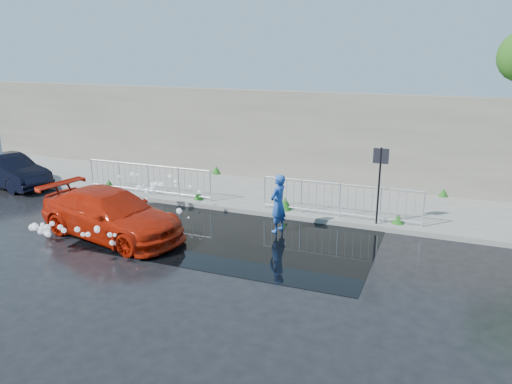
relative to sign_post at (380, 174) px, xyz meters
The scene contains 13 objects.
ground 5.50m from the sign_post, 143.57° to the right, with size 90.00×90.00×0.00m, color black.
pavement 4.90m from the sign_post, 155.66° to the left, with size 30.00×4.00×0.15m, color #61615C.
curb 4.51m from the sign_post, behind, with size 30.00×0.25×0.16m, color #61615C.
retaining_wall 5.87m from the sign_post, 135.69° to the left, with size 30.00×0.60×3.50m, color #666156.
puddle 4.59m from the sign_post, 150.42° to the right, with size 8.00×5.00×0.01m, color black.
sign_post is the anchor object (origin of this frame).
railing_left 8.26m from the sign_post, behind, with size 5.05×0.05×1.10m.
railing_right 1.57m from the sign_post, 168.23° to the left, with size 5.05×0.05×1.10m.
weeds 4.91m from the sign_post, 163.47° to the left, with size 12.17×3.93×0.44m.
water_spray 8.05m from the sign_post, 156.71° to the right, with size 3.53×5.45×1.09m.
red_car 7.91m from the sign_post, 153.95° to the right, with size 1.91×4.69×1.36m, color #AB1906.
dark_car 14.14m from the sign_post, behind, with size 1.34×3.85×1.27m, color black.
person 3.12m from the sign_post, 154.29° to the right, with size 0.64×0.42×1.75m, color #214CA7.
Camera 1 is at (6.00, -11.45, 5.33)m, focal length 35.00 mm.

